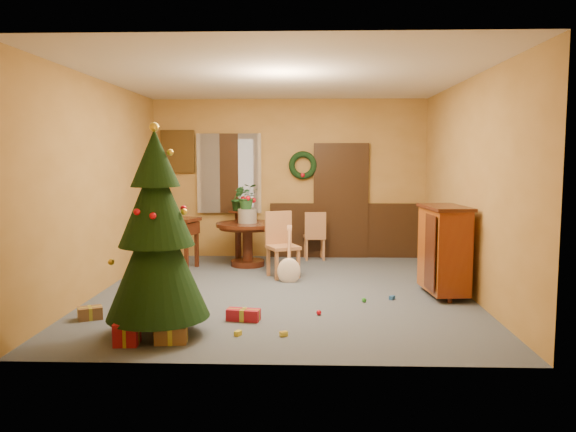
{
  "coord_description": "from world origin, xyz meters",
  "views": [
    {
      "loc": [
        0.33,
        -7.59,
        1.85
      ],
      "look_at": [
        0.06,
        0.4,
        1.01
      ],
      "focal_mm": 35.0,
      "sensor_mm": 36.0,
      "label": 1
    }
  ],
  "objects_px": {
    "chair_near": "(281,242)",
    "dining_table": "(248,236)",
    "christmas_tree": "(157,236)",
    "sideboard": "(444,248)",
    "writing_desk": "(170,230)"
  },
  "relations": [
    {
      "from": "sideboard",
      "to": "chair_near",
      "type": "bearing_deg",
      "value": 152.21
    },
    {
      "from": "dining_table",
      "to": "chair_near",
      "type": "xyz_separation_m",
      "value": [
        0.61,
        -0.82,
        0.03
      ]
    },
    {
      "from": "chair_near",
      "to": "christmas_tree",
      "type": "relative_size",
      "value": 0.46
    },
    {
      "from": "chair_near",
      "to": "dining_table",
      "type": "bearing_deg",
      "value": 126.58
    },
    {
      "from": "sideboard",
      "to": "dining_table",
      "type": "bearing_deg",
      "value": 144.85
    },
    {
      "from": "christmas_tree",
      "to": "writing_desk",
      "type": "relative_size",
      "value": 2.09
    },
    {
      "from": "chair_near",
      "to": "sideboard",
      "type": "relative_size",
      "value": 0.83
    },
    {
      "from": "chair_near",
      "to": "writing_desk",
      "type": "distance_m",
      "value": 2.01
    },
    {
      "from": "dining_table",
      "to": "sideboard",
      "type": "height_order",
      "value": "sideboard"
    },
    {
      "from": "dining_table",
      "to": "writing_desk",
      "type": "distance_m",
      "value": 1.3
    },
    {
      "from": "sideboard",
      "to": "christmas_tree",
      "type": "bearing_deg",
      "value": -152.3
    },
    {
      "from": "christmas_tree",
      "to": "writing_desk",
      "type": "bearing_deg",
      "value": 101.79
    },
    {
      "from": "chair_near",
      "to": "christmas_tree",
      "type": "height_order",
      "value": "christmas_tree"
    },
    {
      "from": "dining_table",
      "to": "sideboard",
      "type": "bearing_deg",
      "value": -35.15
    },
    {
      "from": "dining_table",
      "to": "chair_near",
      "type": "bearing_deg",
      "value": -53.42
    }
  ]
}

